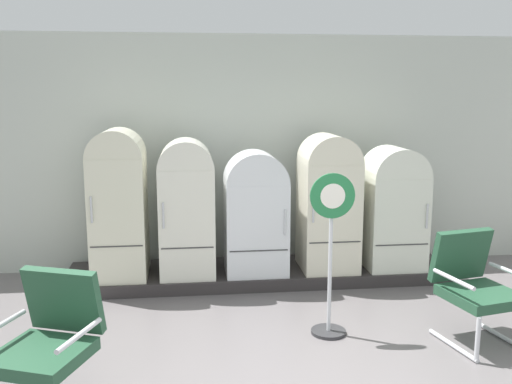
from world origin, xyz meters
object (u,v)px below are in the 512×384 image
(refrigerator_3, at_px, (328,198))
(refrigerator_1, at_px, (187,203))
(refrigerator_0, at_px, (119,199))
(armchair_right, at_px, (474,283))
(refrigerator_2, at_px, (256,210))
(sign_stand, at_px, (330,262))
(armchair_left, at_px, (49,338))
(refrigerator_4, at_px, (393,204))

(refrigerator_3, bearing_deg, refrigerator_1, 179.99)
(refrigerator_0, distance_m, armchair_right, 3.72)
(refrigerator_3, bearing_deg, refrigerator_2, -176.86)
(sign_stand, bearing_deg, refrigerator_0, 143.35)
(armchair_right, height_order, sign_stand, sign_stand)
(refrigerator_2, height_order, sign_stand, refrigerator_2)
(refrigerator_0, distance_m, sign_stand, 2.54)
(sign_stand, bearing_deg, armchair_right, -11.24)
(refrigerator_1, xyz_separation_m, armchair_left, (-0.94, -2.46, -0.42))
(refrigerator_1, bearing_deg, sign_stand, -49.61)
(armchair_left, bearing_deg, armchair_right, 11.74)
(refrigerator_0, relative_size, refrigerator_1, 1.08)
(refrigerator_0, height_order, refrigerator_4, refrigerator_0)
(refrigerator_4, height_order, sign_stand, refrigerator_4)
(refrigerator_3, height_order, refrigerator_4, refrigerator_3)
(refrigerator_0, xyz_separation_m, refrigerator_3, (2.36, -0.00, -0.05))
(refrigerator_0, bearing_deg, refrigerator_1, -0.24)
(sign_stand, bearing_deg, armchair_left, -156.51)
(refrigerator_2, relative_size, refrigerator_4, 0.98)
(refrigerator_3, relative_size, sign_stand, 1.05)
(refrigerator_0, relative_size, armchair_left, 1.71)
(refrigerator_4, relative_size, armchair_left, 1.47)
(refrigerator_1, height_order, refrigerator_4, refrigerator_1)
(refrigerator_0, distance_m, refrigerator_4, 3.14)
(refrigerator_4, bearing_deg, armchair_right, -86.05)
(refrigerator_1, bearing_deg, refrigerator_4, -0.71)
(refrigerator_3, bearing_deg, refrigerator_0, 179.92)
(refrigerator_4, relative_size, sign_stand, 0.95)
(refrigerator_2, height_order, armchair_right, refrigerator_2)
(refrigerator_1, relative_size, armchair_left, 1.58)
(armchair_right, bearing_deg, refrigerator_4, 93.95)
(refrigerator_0, distance_m, armchair_left, 2.52)
(refrigerator_1, height_order, sign_stand, refrigerator_1)
(refrigerator_0, relative_size, refrigerator_4, 1.16)
(refrigerator_3, xyz_separation_m, armchair_left, (-2.56, -2.46, -0.45))
(refrigerator_0, distance_m, refrigerator_1, 0.75)
(sign_stand, bearing_deg, refrigerator_1, 130.39)
(armchair_left, bearing_deg, refrigerator_0, 85.31)
(refrigerator_2, xyz_separation_m, refrigerator_3, (0.85, 0.05, 0.11))
(refrigerator_2, bearing_deg, armchair_right, -44.28)
(refrigerator_1, height_order, refrigerator_3, refrigerator_3)
(refrigerator_0, xyz_separation_m, refrigerator_4, (3.13, -0.03, -0.13))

